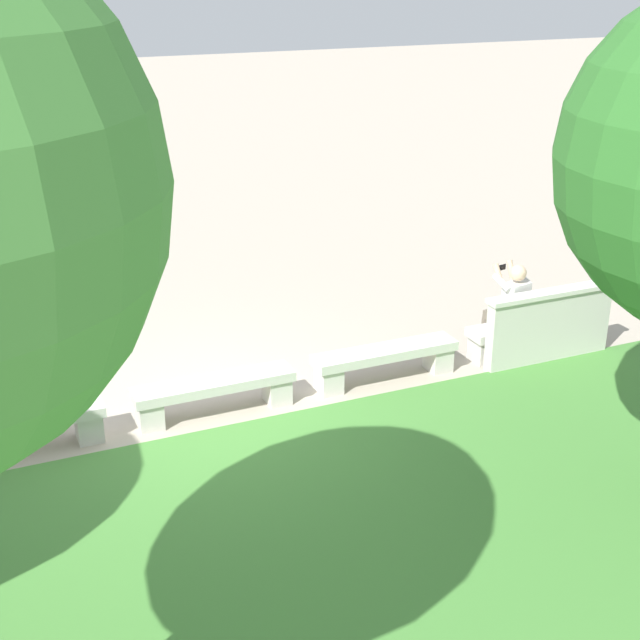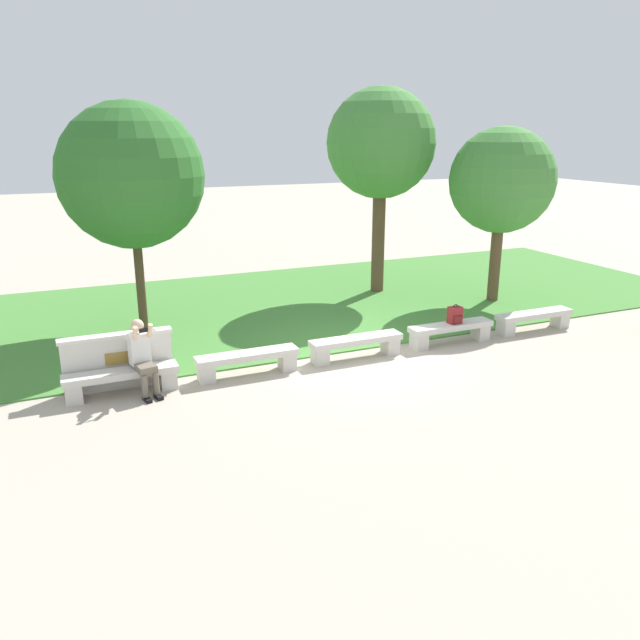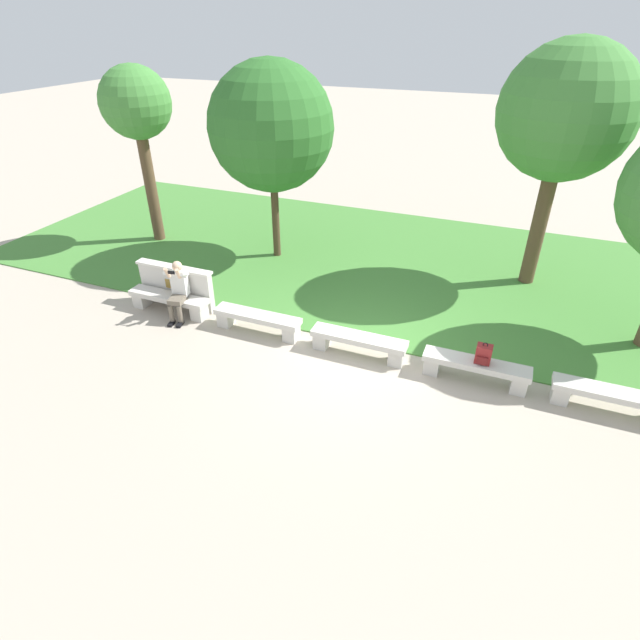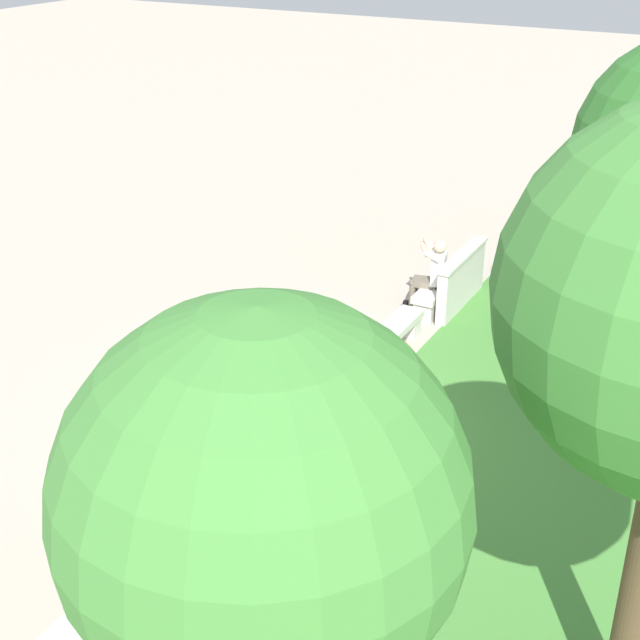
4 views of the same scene
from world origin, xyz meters
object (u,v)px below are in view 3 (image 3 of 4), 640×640
object	(u,v)px
backpack	(483,354)
bench_near	(258,320)
bench_mid	(359,342)
bench_far	(476,368)
tree_far_back	(136,107)
tree_left_background	(271,127)
tree_right_background	(566,114)
person_photographer	(178,288)
bench_main	(169,300)
bench_end	(612,398)

from	to	relation	value
backpack	bench_near	bearing A→B (deg)	179.99
bench_mid	backpack	world-z (taller)	backpack
bench_mid	bench_far	size ratio (longest dim) A/B	1.00
tree_far_back	tree_left_background	bearing A→B (deg)	3.68
tree_left_background	tree_far_back	size ratio (longest dim) A/B	1.05
bench_near	bench_mid	world-z (taller)	same
bench_mid	backpack	size ratio (longest dim) A/B	4.54
bench_near	tree_right_background	distance (m)	7.98
bench_mid	tree_right_background	distance (m)	6.69
bench_mid	person_photographer	distance (m)	4.20
person_photographer	bench_near	bearing A→B (deg)	2.28
bench_main	bench_near	distance (m)	2.27
bench_main	tree_left_background	size ratio (longest dim) A/B	0.38
bench_far	tree_left_background	xyz separation A→B (m)	(-5.91, 3.74, 3.17)
bench_far	person_photographer	world-z (taller)	person_photographer
bench_end	bench_near	bearing A→B (deg)	180.00
person_photographer	tree_left_background	size ratio (longest dim) A/B	0.26
bench_near	person_photographer	bearing A→B (deg)	-177.72
bench_mid	person_photographer	world-z (taller)	person_photographer
person_photographer	tree_right_background	xyz separation A→B (m)	(7.18, 4.73, 3.31)
bench_end	person_photographer	bearing A→B (deg)	-179.50
person_photographer	backpack	world-z (taller)	person_photographer
bench_mid	backpack	xyz separation A→B (m)	(2.36, -0.00, 0.33)
backpack	tree_far_back	world-z (taller)	tree_far_back
tree_left_background	tree_far_back	xyz separation A→B (m)	(-3.86, -0.25, 0.30)
person_photographer	bench_mid	bearing A→B (deg)	1.04
bench_far	tree_far_back	distance (m)	10.94
bench_mid	tree_far_back	distance (m)	8.97
tree_right_background	tree_far_back	xyz separation A→B (m)	(-10.50, -1.17, -0.28)
backpack	bench_far	bearing A→B (deg)	179.72
bench_far	tree_right_background	size ratio (longest dim) A/B	0.35
person_photographer	tree_left_background	bearing A→B (deg)	81.92
bench_mid	bench_end	size ratio (longest dim) A/B	1.00
bench_far	backpack	bearing A→B (deg)	-0.28
bench_end	tree_left_background	bearing A→B (deg)	155.45
person_photographer	bench_main	bearing A→B (deg)	168.49
bench_mid	person_photographer	xyz separation A→B (m)	(-4.18, -0.08, 0.44)
person_photographer	tree_right_background	size ratio (longest dim) A/B	0.24
bench_mid	bench_end	distance (m)	4.55
bench_end	person_photographer	xyz separation A→B (m)	(-8.73, -0.08, 0.44)
bench_near	tree_left_background	distance (m)	5.09
bench_main	bench_end	size ratio (longest dim) A/B	1.00
bench_near	bench_mid	xyz separation A→B (m)	(2.27, 0.00, 0.00)
person_photographer	tree_far_back	bearing A→B (deg)	132.94
bench_near	bench_far	xyz separation A→B (m)	(4.55, 0.00, 0.00)
bench_near	bench_end	bearing A→B (deg)	0.00
bench_far	tree_far_back	bearing A→B (deg)	160.34
bench_end	tree_right_background	xyz separation A→B (m)	(-1.55, 4.66, 3.75)
bench_far	tree_left_background	bearing A→B (deg)	147.69
bench_main	tree_right_background	size ratio (longest dim) A/B	0.35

